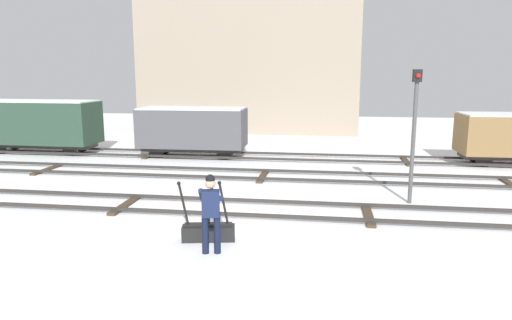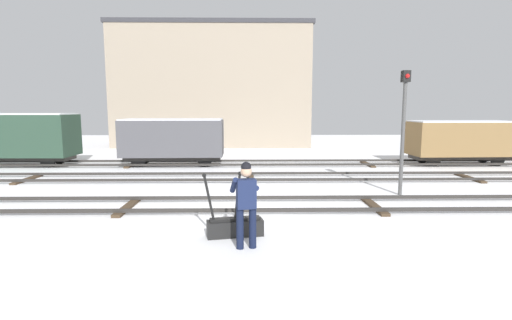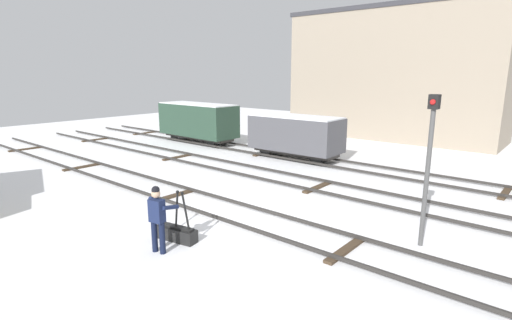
# 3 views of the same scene
# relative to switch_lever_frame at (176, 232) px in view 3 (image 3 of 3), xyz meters

# --- Properties ---
(ground_plane) EXTENTS (60.00, 60.00, 0.00)m
(ground_plane) POSITION_rel_switch_lever_frame_xyz_m (0.38, 2.42, -0.25)
(ground_plane) COLOR white
(track_main_line) EXTENTS (44.00, 1.94, 0.18)m
(track_main_line) POSITION_rel_switch_lever_frame_xyz_m (0.38, 2.42, -0.14)
(track_main_line) COLOR #2D2B28
(track_main_line) RESTS_ON ground_plane
(track_siding_near) EXTENTS (44.00, 1.94, 0.18)m
(track_siding_near) POSITION_rel_switch_lever_frame_xyz_m (0.38, 6.81, -0.14)
(track_siding_near) COLOR #2D2B28
(track_siding_near) RESTS_ON ground_plane
(track_siding_far) EXTENTS (44.00, 1.94, 0.18)m
(track_siding_far) POSITION_rel_switch_lever_frame_xyz_m (0.38, 10.73, -0.13)
(track_siding_far) COLOR #2D2B28
(track_siding_far) RESTS_ON ground_plane
(switch_lever_frame) EXTENTS (1.34, 0.59, 1.45)m
(switch_lever_frame) POSITION_rel_switch_lever_frame_xyz_m (0.00, 0.00, 0.00)
(switch_lever_frame) COLOR black
(switch_lever_frame) RESTS_ON ground_plane
(rail_worker) EXTENTS (0.62, 0.75, 1.77)m
(rail_worker) POSITION_rel_switch_lever_frame_xyz_m (0.26, -0.74, 0.75)
(rail_worker) COLOR #111831
(rail_worker) RESTS_ON ground_plane
(signal_post) EXTENTS (0.24, 0.32, 3.99)m
(signal_post) POSITION_rel_switch_lever_frame_xyz_m (5.26, 4.00, 2.19)
(signal_post) COLOR #4C4C4C
(signal_post) RESTS_ON ground_plane
(apartment_building) EXTENTS (14.47, 5.29, 8.86)m
(apartment_building) POSITION_rel_switch_lever_frame_xyz_m (-2.39, 21.42, 4.19)
(apartment_building) COLOR gray
(apartment_building) RESTS_ON ground_plane
(freight_car_mid_siding) EXTENTS (4.93, 2.18, 2.30)m
(freight_car_mid_siding) POSITION_rel_switch_lever_frame_xyz_m (-3.42, 10.73, 1.08)
(freight_car_mid_siding) COLOR #2D2B28
(freight_car_mid_siding) RESTS_ON ground_plane
(freight_car_far_end) EXTENTS (5.77, 2.15, 2.57)m
(freight_car_far_end) POSITION_rel_switch_lever_frame_xyz_m (-11.16, 10.73, 1.22)
(freight_car_far_end) COLOR #2D2B28
(freight_car_far_end) RESTS_ON ground_plane
(perched_bird_roof_left) EXTENTS (0.28, 0.21, 0.13)m
(perched_bird_roof_left) POSITION_rel_switch_lever_frame_xyz_m (-6.32, 23.06, 8.67)
(perched_bird_roof_left) COLOR #514C47
(perched_bird_roof_left) RESTS_ON apartment_building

